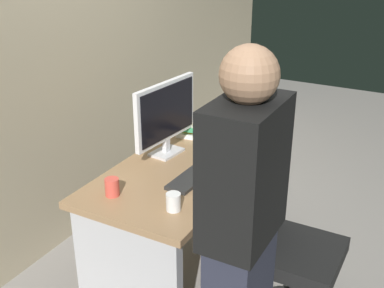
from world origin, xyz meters
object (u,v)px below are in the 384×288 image
cup_near_keyboard (173,202)px  book_stack (193,126)px  mouse (220,155)px  cup_by_monitor (112,187)px  keyboard (195,175)px  person_at_desk (241,237)px  desk (185,200)px  cell_phone (234,144)px  office_chair (286,256)px  monitor (166,114)px

cup_near_keyboard → book_stack: size_ratio=0.38×
mouse → cup_by_monitor: size_ratio=1.06×
keyboard → mouse: (0.29, -0.02, 0.01)m
keyboard → person_at_desk: bearing=-135.1°
desk → cell_phone: size_ratio=9.29×
person_at_desk → cell_phone: 1.19m
office_chair → person_at_desk: size_ratio=0.57×
desk → office_chair: size_ratio=1.42×
cup_by_monitor → cell_phone: bearing=-17.6°
office_chair → person_at_desk: (-0.52, 0.05, 0.41)m
desk → keyboard: (-0.09, -0.12, 0.24)m
monitor → book_stack: bearing=1.4°
monitor → mouse: (0.10, -0.32, -0.24)m
office_chair → cup_by_monitor: (-0.35, 0.85, 0.36)m
monitor → keyboard: size_ratio=1.26×
book_stack → keyboard: bearing=-150.2°
monitor → cell_phone: 0.51m
mouse → cell_phone: 0.22m
office_chair → cup_near_keyboard: (-0.32, 0.50, 0.35)m
desk → monitor: size_ratio=2.48×
desk → office_chair: 0.70m
desk → cup_by_monitor: (-0.48, 0.16, 0.28)m
cup_near_keyboard → cup_by_monitor: cup_by_monitor is taller
cell_phone → monitor: bearing=145.8°
desk → monitor: monitor is taller
desk → mouse: size_ratio=13.38×
office_chair → cup_near_keyboard: 0.69m
mouse → cup_near_keyboard: 0.66m
office_chair → cup_by_monitor: bearing=112.4°
mouse → cell_phone: mouse is taller
keyboard → monitor: bearing=59.8°
keyboard → cup_near_keyboard: cup_near_keyboard is taller
desk → book_stack: bearing=23.0°
person_at_desk → cup_by_monitor: 0.82m
keyboard → cup_near_keyboard: bearing=-166.2°
cup_near_keyboard → keyboard: bearing=11.7°
desk → mouse: (0.20, -0.14, 0.25)m
monitor → cup_by_monitor: 0.61m
mouse → cup_near_keyboard: (-0.65, -0.06, 0.03)m
office_chair → monitor: 1.06m
cup_near_keyboard → cell_phone: size_ratio=0.62×
person_at_desk → keyboard: (0.56, 0.52, -0.09)m
monitor → keyboard: 0.43m
monitor → keyboard: (-0.19, -0.30, -0.25)m
cup_by_monitor → person_at_desk: bearing=-102.0°
desk → office_chair: office_chair is taller
cup_near_keyboard → cell_phone: 0.88m
office_chair → book_stack: 1.11m
desk → cup_by_monitor: cup_by_monitor is taller
mouse → cup_near_keyboard: size_ratio=1.11×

